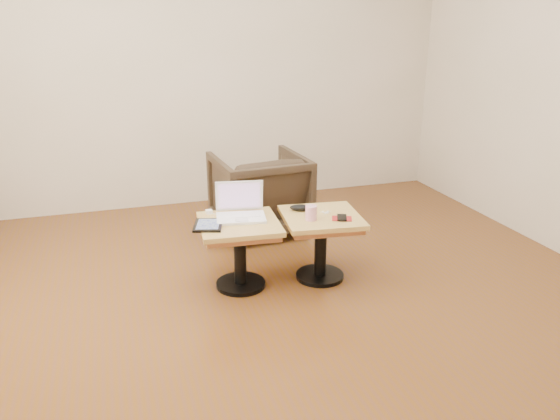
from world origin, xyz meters
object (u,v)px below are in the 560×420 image
object	(u,v)px
side_table_left	(240,238)
side_table_right	(321,231)
striped_cup	(311,213)
armchair	(259,193)
laptop	(240,210)

from	to	relation	value
side_table_left	side_table_right	world-z (taller)	same
side_table_left	striped_cup	bearing A→B (deg)	-8.43
striped_cup	side_table_left	bearing A→B (deg)	167.12
side_table_right	armchair	xyz separation A→B (m)	(-0.16, 0.96, -0.01)
side_table_left	armchair	bearing A→B (deg)	71.81
side_table_left	side_table_right	bearing A→B (deg)	0.15
laptop	armchair	distance (m)	0.93
laptop	side_table_left	bearing A→B (deg)	-100.06
striped_cup	armchair	bearing A→B (deg)	93.41
laptop	striped_cup	world-z (taller)	laptop
laptop	striped_cup	size ratio (longest dim) A/B	3.67
side_table_left	armchair	size ratio (longest dim) A/B	0.75
side_table_right	side_table_left	bearing A→B (deg)	-177.53
side_table_left	laptop	distance (m)	0.18
side_table_right	laptop	size ratio (longest dim) A/B	1.60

